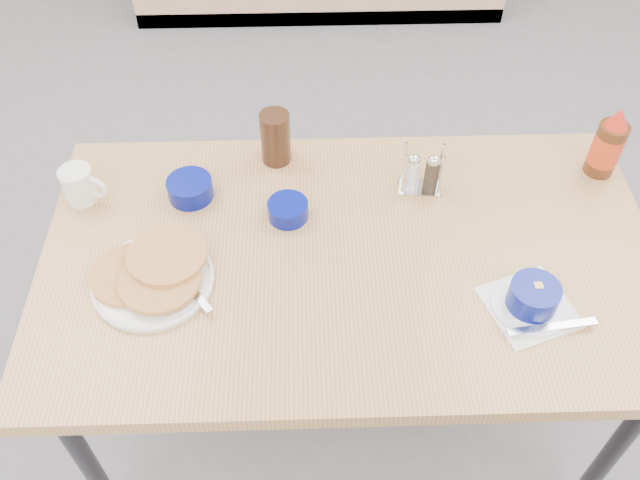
{
  "coord_description": "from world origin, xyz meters",
  "views": [
    {
      "loc": [
        -0.1,
        -0.73,
        1.93
      ],
      "look_at": [
        -0.07,
        0.24,
        0.82
      ],
      "focal_mm": 38.0,
      "sensor_mm": 36.0,
      "label": 1
    }
  ],
  "objects_px": {
    "amber_tumbler": "(275,138)",
    "syrup_bottle": "(608,145)",
    "coffee_mug": "(80,185)",
    "condiment_caddy": "(422,175)",
    "dining_table": "(350,271)",
    "butter_bowl": "(288,210)",
    "grits_setting": "(533,299)",
    "pancake_plate": "(153,275)",
    "creamer_bowl": "(190,189)"
  },
  "relations": [
    {
      "from": "amber_tumbler",
      "to": "syrup_bottle",
      "type": "xyz_separation_m",
      "value": [
        0.81,
        -0.07,
        0.01
      ]
    },
    {
      "from": "coffee_mug",
      "to": "condiment_caddy",
      "type": "distance_m",
      "value": 0.82
    },
    {
      "from": "coffee_mug",
      "to": "condiment_caddy",
      "type": "height_order",
      "value": "condiment_caddy"
    },
    {
      "from": "dining_table",
      "to": "syrup_bottle",
      "type": "bearing_deg",
      "value": 21.85
    },
    {
      "from": "butter_bowl",
      "to": "amber_tumbler",
      "type": "distance_m",
      "value": 0.21
    },
    {
      "from": "amber_tumbler",
      "to": "condiment_caddy",
      "type": "xyz_separation_m",
      "value": [
        0.35,
        -0.12,
        -0.03
      ]
    },
    {
      "from": "butter_bowl",
      "to": "coffee_mug",
      "type": "bearing_deg",
      "value": 171.29
    },
    {
      "from": "grits_setting",
      "to": "butter_bowl",
      "type": "height_order",
      "value": "grits_setting"
    },
    {
      "from": "pancake_plate",
      "to": "condiment_caddy",
      "type": "height_order",
      "value": "condiment_caddy"
    },
    {
      "from": "syrup_bottle",
      "to": "coffee_mug",
      "type": "bearing_deg",
      "value": -177.34
    },
    {
      "from": "creamer_bowl",
      "to": "syrup_bottle",
      "type": "height_order",
      "value": "syrup_bottle"
    },
    {
      "from": "dining_table",
      "to": "coffee_mug",
      "type": "bearing_deg",
      "value": 162.77
    },
    {
      "from": "syrup_bottle",
      "to": "pancake_plate",
      "type": "bearing_deg",
      "value": -163.44
    },
    {
      "from": "pancake_plate",
      "to": "condiment_caddy",
      "type": "distance_m",
      "value": 0.67
    },
    {
      "from": "pancake_plate",
      "to": "condiment_caddy",
      "type": "relative_size",
      "value": 2.19
    },
    {
      "from": "condiment_caddy",
      "to": "syrup_bottle",
      "type": "height_order",
      "value": "syrup_bottle"
    },
    {
      "from": "dining_table",
      "to": "pancake_plate",
      "type": "relative_size",
      "value": 5.12
    },
    {
      "from": "syrup_bottle",
      "to": "condiment_caddy",
      "type": "bearing_deg",
      "value": -173.87
    },
    {
      "from": "dining_table",
      "to": "amber_tumbler",
      "type": "height_order",
      "value": "amber_tumbler"
    },
    {
      "from": "coffee_mug",
      "to": "creamer_bowl",
      "type": "bearing_deg",
      "value": -0.11
    },
    {
      "from": "creamer_bowl",
      "to": "butter_bowl",
      "type": "height_order",
      "value": "creamer_bowl"
    },
    {
      "from": "grits_setting",
      "to": "coffee_mug",
      "type": "bearing_deg",
      "value": 160.44
    },
    {
      "from": "coffee_mug",
      "to": "butter_bowl",
      "type": "bearing_deg",
      "value": -8.71
    },
    {
      "from": "condiment_caddy",
      "to": "syrup_bottle",
      "type": "distance_m",
      "value": 0.46
    },
    {
      "from": "grits_setting",
      "to": "creamer_bowl",
      "type": "relative_size",
      "value": 2.14
    },
    {
      "from": "amber_tumbler",
      "to": "dining_table",
      "type": "bearing_deg",
      "value": -62.25
    },
    {
      "from": "butter_bowl",
      "to": "amber_tumbler",
      "type": "bearing_deg",
      "value": 98.29
    },
    {
      "from": "butter_bowl",
      "to": "condiment_caddy",
      "type": "xyz_separation_m",
      "value": [
        0.32,
        0.09,
        0.02
      ]
    },
    {
      "from": "creamer_bowl",
      "to": "butter_bowl",
      "type": "relative_size",
      "value": 1.15
    },
    {
      "from": "butter_bowl",
      "to": "dining_table",
      "type": "bearing_deg",
      "value": -40.71
    },
    {
      "from": "grits_setting",
      "to": "butter_bowl",
      "type": "relative_size",
      "value": 2.45
    },
    {
      "from": "dining_table",
      "to": "pancake_plate",
      "type": "bearing_deg",
      "value": -171.78
    },
    {
      "from": "syrup_bottle",
      "to": "dining_table",
      "type": "bearing_deg",
      "value": -158.15
    },
    {
      "from": "creamer_bowl",
      "to": "butter_bowl",
      "type": "xyz_separation_m",
      "value": [
        0.24,
        -0.08,
        -0.0
      ]
    },
    {
      "from": "grits_setting",
      "to": "syrup_bottle",
      "type": "distance_m",
      "value": 0.5
    },
    {
      "from": "amber_tumbler",
      "to": "creamer_bowl",
      "type": "bearing_deg",
      "value": -148.25
    },
    {
      "from": "amber_tumbler",
      "to": "syrup_bottle",
      "type": "relative_size",
      "value": 0.73
    },
    {
      "from": "coffee_mug",
      "to": "grits_setting",
      "type": "xyz_separation_m",
      "value": [
        1.01,
        -0.36,
        -0.01
      ]
    },
    {
      "from": "grits_setting",
      "to": "syrup_bottle",
      "type": "relative_size",
      "value": 1.22
    },
    {
      "from": "coffee_mug",
      "to": "grits_setting",
      "type": "relative_size",
      "value": 0.48
    },
    {
      "from": "syrup_bottle",
      "to": "grits_setting",
      "type": "bearing_deg",
      "value": -123.03
    },
    {
      "from": "amber_tumbler",
      "to": "pancake_plate",
      "type": "bearing_deg",
      "value": -124.18
    },
    {
      "from": "amber_tumbler",
      "to": "syrup_bottle",
      "type": "distance_m",
      "value": 0.81
    },
    {
      "from": "amber_tumbler",
      "to": "syrup_bottle",
      "type": "bearing_deg",
      "value": -4.8
    },
    {
      "from": "grits_setting",
      "to": "amber_tumbler",
      "type": "height_order",
      "value": "amber_tumbler"
    },
    {
      "from": "syrup_bottle",
      "to": "creamer_bowl",
      "type": "bearing_deg",
      "value": -176.64
    },
    {
      "from": "creamer_bowl",
      "to": "grits_setting",
      "type": "bearing_deg",
      "value": -25.54
    },
    {
      "from": "dining_table",
      "to": "butter_bowl",
      "type": "relative_size",
      "value": 14.62
    },
    {
      "from": "creamer_bowl",
      "to": "condiment_caddy",
      "type": "height_order",
      "value": "condiment_caddy"
    },
    {
      "from": "pancake_plate",
      "to": "amber_tumbler",
      "type": "relative_size",
      "value": 1.94
    }
  ]
}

